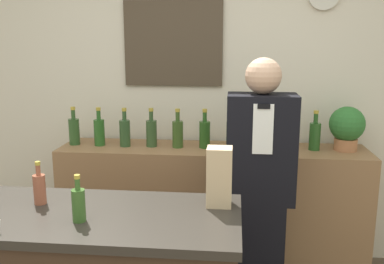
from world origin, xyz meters
The scene contains 17 objects.
back_wall centered at (0.00, 2.00, 1.36)m, with size 5.20×0.09×2.70m.
back_shelf centered at (0.09, 1.71, 0.47)m, with size 2.23×0.46×0.94m.
shopkeeper centered at (0.41, 1.20, 0.80)m, with size 0.41×0.26×1.61m.
potted_plant centered at (1.04, 1.74, 1.11)m, with size 0.25×0.25×0.31m.
paper_bag centered at (0.19, 0.61, 1.08)m, with size 0.12×0.10×0.28m.
counter_bottle_1 centered at (-0.67, 0.54, 1.02)m, with size 0.06×0.06×0.21m.
counter_bottle_2 centered at (-0.41, 0.37, 1.02)m, with size 0.06×0.06×0.21m.
shelf_bottle_0 centered at (-0.94, 1.71, 1.05)m, with size 0.08×0.08×0.29m.
shelf_bottle_1 centered at (-0.75, 1.71, 1.05)m, with size 0.08×0.08×0.29m.
shelf_bottle_2 centered at (-0.55, 1.70, 1.05)m, with size 0.08×0.08×0.29m.
shelf_bottle_3 centered at (-0.36, 1.71, 1.05)m, with size 0.08×0.08×0.29m.
shelf_bottle_4 centered at (-0.16, 1.70, 1.05)m, with size 0.08×0.08×0.29m.
shelf_bottle_5 centered at (0.04, 1.71, 1.05)m, with size 0.08×0.08×0.29m.
shelf_bottle_6 centered at (0.23, 1.71, 1.05)m, with size 0.08×0.08×0.29m.
shelf_bottle_7 centered at (0.43, 1.73, 1.05)m, with size 0.08×0.08×0.29m.
shelf_bottle_8 centered at (0.62, 1.73, 1.05)m, with size 0.08×0.08×0.29m.
shelf_bottle_9 centered at (0.82, 1.73, 1.05)m, with size 0.08×0.08×0.29m.
Camera 1 is at (0.25, -1.30, 1.71)m, focal length 40.00 mm.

